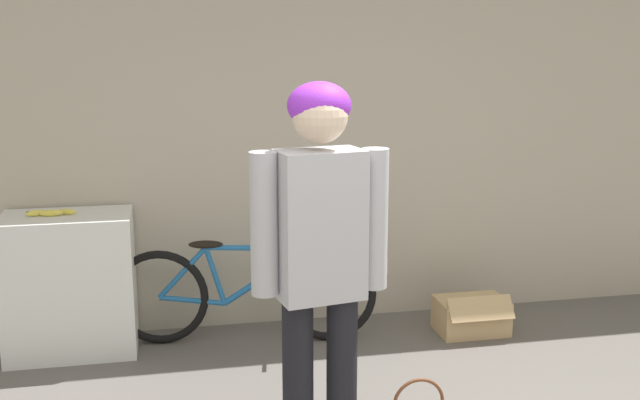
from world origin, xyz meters
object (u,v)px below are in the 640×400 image
object	(u,v)px
cardboard_box	(471,315)
banana	(51,213)
person	(320,247)
bicycle	(244,293)

from	to	relation	value
cardboard_box	banana	bearing A→B (deg)	175.63
person	banana	world-z (taller)	person
banana	cardboard_box	distance (m)	2.79
person	banana	xyz separation A→B (m)	(-1.33, 1.67, -0.17)
bicycle	cardboard_box	bearing A→B (deg)	3.39
bicycle	cardboard_box	distance (m)	1.53
banana	cardboard_box	bearing A→B (deg)	-4.37
bicycle	banana	distance (m)	1.29
bicycle	banana	bearing A→B (deg)	-174.46
banana	bicycle	bearing A→B (deg)	-3.15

